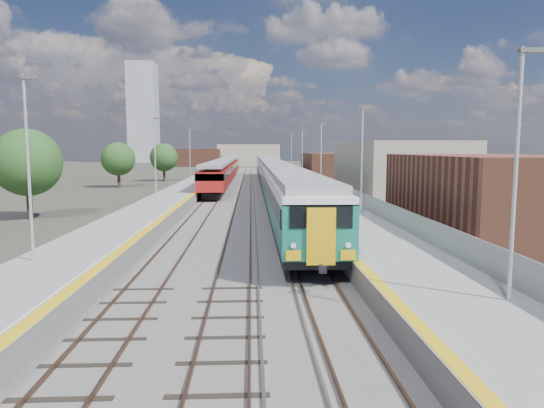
{
  "coord_description": "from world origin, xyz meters",
  "views": [
    {
      "loc": [
        -1.21,
        -11.98,
        5.61
      ],
      "look_at": [
        0.07,
        17.8,
        2.2
      ],
      "focal_mm": 32.0,
      "sensor_mm": 36.0,
      "label": 1
    }
  ],
  "objects": [
    {
      "name": "platform_right",
      "position": [
        5.28,
        52.49,
        0.54
      ],
      "size": [
        4.7,
        155.0,
        8.52
      ],
      "color": "slate",
      "rests_on": "ground"
    },
    {
      "name": "ballast_bed",
      "position": [
        -2.25,
        52.5,
        0.03
      ],
      "size": [
        10.5,
        155.0,
        0.06
      ],
      "primitive_type": "cube",
      "color": "#565451",
      "rests_on": "ground"
    },
    {
      "name": "tree_a",
      "position": [
        -18.84,
        27.05,
        4.53
      ],
      "size": [
        5.31,
        5.31,
        7.19
      ],
      "color": "#382619",
      "rests_on": "ground"
    },
    {
      "name": "buildings",
      "position": [
        -18.12,
        138.6,
        10.7
      ],
      "size": [
        72.0,
        185.5,
        40.0
      ],
      "color": "brown",
      "rests_on": "ground"
    },
    {
      "name": "tree_b",
      "position": [
        -20.44,
        59.21,
        4.12
      ],
      "size": [
        4.83,
        4.83,
        6.54
      ],
      "color": "#382619",
      "rests_on": "ground"
    },
    {
      "name": "tree_c",
      "position": [
        -16.29,
        72.78,
        4.1
      ],
      "size": [
        4.81,
        4.81,
        6.52
      ],
      "color": "#382619",
      "rests_on": "ground"
    },
    {
      "name": "ground",
      "position": [
        0.0,
        50.0,
        0.0
      ],
      "size": [
        320.0,
        320.0,
        0.0
      ],
      "primitive_type": "plane",
      "color": "#47443A",
      "rests_on": "ground"
    },
    {
      "name": "red_train",
      "position": [
        -5.5,
        68.34,
        2.24
      ],
      "size": [
        3.01,
        60.92,
        3.79
      ],
      "color": "black",
      "rests_on": "ground"
    },
    {
      "name": "tracks",
      "position": [
        -1.65,
        54.18,
        0.11
      ],
      "size": [
        8.96,
        160.0,
        0.17
      ],
      "color": "#4C3323",
      "rests_on": "ground"
    },
    {
      "name": "platform_left",
      "position": [
        -9.05,
        52.49,
        0.52
      ],
      "size": [
        4.3,
        155.0,
        8.52
      ],
      "color": "slate",
      "rests_on": "ground"
    },
    {
      "name": "green_train",
      "position": [
        1.5,
        49.68,
        2.41
      ],
      "size": [
        3.1,
        86.23,
        3.41
      ],
      "color": "black",
      "rests_on": "ground"
    },
    {
      "name": "tree_d",
      "position": [
        20.38,
        68.08,
        4.38
      ],
      "size": [
        5.14,
        5.14,
        6.96
      ],
      "color": "#382619",
      "rests_on": "ground"
    }
  ]
}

